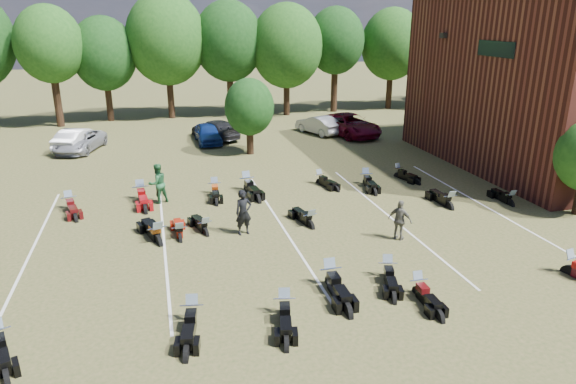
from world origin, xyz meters
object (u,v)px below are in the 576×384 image
object	(u,v)px
person_green	(158,183)
motorcycle_7	(180,240)
person_grey	(400,220)
motorcycle_3	(387,278)
motorcycle_0	(1,349)
person_black	(244,212)
car_4	(208,133)
motorcycle_14	(70,209)

from	to	relation	value
person_green	motorcycle_7	xyz separation A→B (m)	(0.71, -4.77, -0.98)
person_grey	motorcycle_3	world-z (taller)	person_grey
motorcycle_0	person_green	bearing A→B (deg)	48.97
person_black	motorcycle_3	size ratio (longest dim) A/B	0.91
person_grey	motorcycle_0	size ratio (longest dim) A/B	0.77
car_4	motorcycle_14	xyz separation A→B (m)	(-7.80, -11.71, -0.70)
person_green	person_grey	distance (m)	11.64
person_green	motorcycle_0	bearing A→B (deg)	40.61
person_grey	motorcycle_3	distance (m)	3.52
car_4	person_green	bearing A→B (deg)	-108.92
motorcycle_3	car_4	bearing A→B (deg)	116.87
person_black	motorcycle_7	distance (m)	2.79
motorcycle_3	motorcycle_14	distance (m)	15.23
motorcycle_3	motorcycle_7	world-z (taller)	motorcycle_3
car_4	motorcycle_3	distance (m)	21.98
person_grey	motorcycle_14	distance (m)	15.18
car_4	motorcycle_7	distance (m)	16.88
person_grey	motorcycle_7	bearing A→B (deg)	33.84
car_4	person_grey	distance (m)	19.60
motorcycle_0	motorcycle_14	size ratio (longest dim) A/B	0.98
person_black	person_green	xyz separation A→B (m)	(-3.33, 4.80, 0.02)
car_4	motorcycle_7	world-z (taller)	car_4
person_black	person_green	distance (m)	5.85
person_black	motorcycle_3	xyz separation A→B (m)	(4.13, -5.02, -0.96)
person_black	motorcycle_3	distance (m)	6.57
person_grey	motorcycle_0	world-z (taller)	person_grey
person_green	motorcycle_0	size ratio (longest dim) A/B	0.90
car_4	motorcycle_0	world-z (taller)	car_4
motorcycle_14	person_green	bearing A→B (deg)	-16.84
motorcycle_7	motorcycle_14	distance (m)	6.85
motorcycle_7	motorcycle_14	size ratio (longest dim) A/B	0.90
motorcycle_3	motorcycle_7	size ratio (longest dim) A/B	1.04
car_4	motorcycle_3	world-z (taller)	car_4
motorcycle_0	person_grey	bearing A→B (deg)	-2.84
person_green	motorcycle_3	size ratio (longest dim) A/B	0.93
motorcycle_0	motorcycle_14	world-z (taller)	motorcycle_14
car_4	motorcycle_7	size ratio (longest dim) A/B	2.02
motorcycle_0	car_4	bearing A→B (deg)	51.62
person_green	motorcycle_14	world-z (taller)	person_green
person_black	person_grey	world-z (taller)	person_black
person_green	motorcycle_3	xyz separation A→B (m)	(7.47, -9.82, -0.98)
car_4	person_grey	bearing A→B (deg)	-74.82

